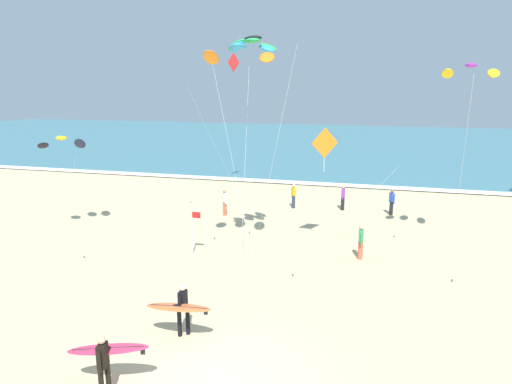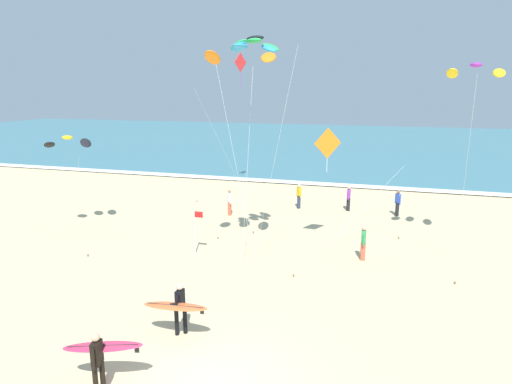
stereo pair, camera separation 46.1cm
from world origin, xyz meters
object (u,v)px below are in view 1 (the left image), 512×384
Objects in this scene: kite_arc_emerald_far at (252,46)px; kite_diamond_amber_low at (326,146)px; surfer_trailing at (181,307)px; bystander_green_top at (361,242)px; kite_diamond_scarlet_close at (232,67)px; bystander_white_top at (225,202)px; kite_arc_violet_outer at (470,71)px; bystander_blue_top at (392,202)px; bystander_yellow_top at (294,196)px; kite_arc_charcoal_mid at (253,44)px; surfer_lead at (105,356)px; kite_arc_golden_near at (62,142)px; kite_arc_cobalt_high at (239,54)px; bystander_purple_top at (343,198)px; lifeguard_flag at (193,228)px.

kite_diamond_amber_low is (2.85, 2.42, -4.20)m from kite_arc_emerald_far.
bystander_green_top is (5.04, 8.17, -0.23)m from surfer_trailing.
bystander_white_top is at bearing -76.58° from kite_diamond_scarlet_close.
kite_arc_violet_outer reaches higher than bystander_blue_top.
surfer_trailing is 1.30× the size of bystander_yellow_top.
bystander_white_top is (-3.53, 6.27, -8.49)m from kite_arc_charcoal_mid.
surfer_lead is at bearing -96.13° from kite_arc_charcoal_mid.
kite_arc_golden_near is 19.55m from kite_arc_violet_outer.
kite_arc_cobalt_high reaches higher than kite_arc_violet_outer.
surfer_trailing reaches higher than bystander_blue_top.
kite_arc_charcoal_mid reaches higher than kite_arc_cobalt_high.
kite_diamond_scarlet_close is (-8.10, 11.19, 4.07)m from kite_diamond_amber_low.
bystander_yellow_top is (0.11, 9.51, -8.36)m from kite_arc_emerald_far.
bystander_purple_top is (4.35, 19.33, -0.23)m from surfer_lead.
kite_arc_golden_near is 0.52× the size of kite_diamond_scarlet_close.
kite_arc_violet_outer is 5.40× the size of bystander_purple_top.
kite_diamond_amber_low reaches higher than bystander_blue_top.
kite_arc_charcoal_mid is 5.57m from kite_diamond_amber_low.
kite_arc_emerald_far is 5.97× the size of bystander_blue_top.
bystander_green_top is 1.00× the size of bystander_blue_top.
bystander_white_top is 0.76× the size of lifeguard_flag.
kite_arc_cobalt_high is 15.40m from kite_diamond_scarlet_close.
surfer_trailing is at bearing -102.41° from bystander_purple_top.
kite_arc_violet_outer is (8.78, 2.71, -1.06)m from kite_arc_charcoal_mid.
lifeguard_flag is at bearing -134.14° from bystander_blue_top.
bystander_blue_top is (6.56, 16.08, -0.23)m from surfer_trailing.
kite_arc_charcoal_mid is at bearing -68.54° from kite_diamond_scarlet_close.
kite_arc_emerald_far is 11.33m from bystander_white_top.
kite_diamond_amber_low is 7.17m from lifeguard_flag.
kite_arc_violet_outer is 11.38m from bystander_purple_top.
bystander_blue_top is (7.29, 18.95, -0.23)m from surfer_lead.
bystander_yellow_top is 1.00× the size of bystander_blue_top.
kite_arc_emerald_far is at bearing -68.92° from kite_diamond_scarlet_close.
surfer_lead is 2.97m from surfer_trailing.
kite_arc_charcoal_mid is 8.51m from lifeguard_flag.
lifeguard_flag is at bearing -165.46° from kite_arc_violet_outer.
kite_arc_charcoal_mid is 1.12× the size of kite_arc_violet_outer.
kite_arc_cobalt_high reaches higher than lifeguard_flag.
kite_arc_golden_near is 8.48m from lifeguard_flag.
kite_arc_charcoal_mid is at bearing -124.69° from bystander_blue_top.
kite_diamond_scarlet_close is 6.31× the size of bystander_green_top.
bystander_blue_top and bystander_white_top have the same top height.
kite_arc_charcoal_mid is at bearing -109.32° from bystander_purple_top.
surfer_lead is 0.37× the size of kite_diamond_amber_low.
surfer_trailing is 0.21× the size of kite_diamond_scarlet_close.
kite_arc_emerald_far is (0.42, 6.62, 8.13)m from surfer_trailing.
kite_arc_violet_outer is 8.62m from bystander_green_top.
bystander_green_top is at bearing -50.72° from kite_diamond_scarlet_close.
bystander_purple_top is (3.45, 10.78, -7.99)m from kite_arc_cobalt_high.
bystander_white_top is 6.62m from lifeguard_flag.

